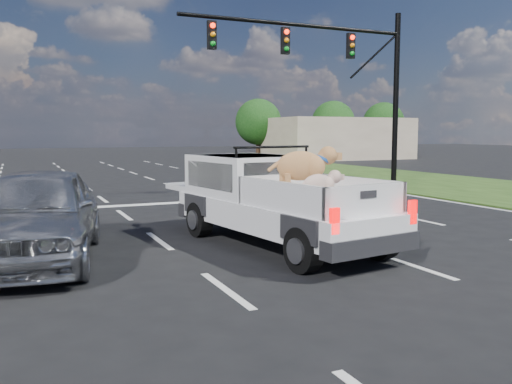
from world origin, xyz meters
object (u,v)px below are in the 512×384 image
traffic_signal (346,69)px  black_coupe (317,197)px  pickup_truck (273,198)px  silver_sedan (36,214)px

traffic_signal → black_coupe: 8.22m
traffic_signal → pickup_truck: 11.09m
silver_sedan → black_coupe: bearing=25.9°
pickup_truck → silver_sedan: (-4.51, 0.45, -0.11)m
traffic_signal → black_coupe: traffic_signal is taller
traffic_signal → silver_sedan: traffic_signal is taller
pickup_truck → silver_sedan: bearing=165.7°
silver_sedan → black_coupe: 7.16m
traffic_signal → silver_sedan: bearing=-147.1°
pickup_truck → black_coupe: bearing=35.2°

